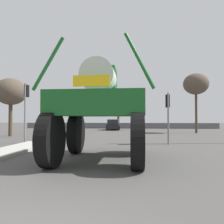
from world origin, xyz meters
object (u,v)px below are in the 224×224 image
Objects in this scene: oversize_sprayer at (101,110)px; traffic_signal_near_left at (26,99)px; sedan_ahead at (113,125)px; traffic_signal_near_right at (168,107)px; bare_tree_far_center at (118,105)px; bare_tree_left at (11,92)px; bare_tree_right at (196,84)px.

oversize_sprayer is 8.32m from traffic_signal_near_left.
sedan_ahead is 1.24× the size of traffic_signal_near_right.
bare_tree_far_center is (-4.48, 23.57, 1.57)m from traffic_signal_near_right.
bare_tree_far_center is at bearing 2.88° from oversize_sprayer.
traffic_signal_near_right is at bearing -21.68° from bare_tree_left.
bare_tree_far_center reaches higher than traffic_signal_near_left.
oversize_sprayer is at bearing -88.40° from bare_tree_far_center.
traffic_signal_near_left is at bearing 47.32° from oversize_sprayer.
bare_tree_left is at bearing 127.18° from traffic_signal_near_left.
bare_tree_right is (8.77, 17.24, 3.53)m from oversize_sprayer.
bare_tree_left is 19.87m from bare_tree_right.
oversize_sprayer is 23.17m from sedan_ahead.
oversize_sprayer is at bearing -122.50° from traffic_signal_near_right.
traffic_signal_near_left is at bearing -52.82° from bare_tree_left.
oversize_sprayer is 19.66m from bare_tree_right.
bare_tree_left reaches higher than sedan_ahead.
bare_tree_right is at bearing -122.09° from sedan_ahead.
bare_tree_right reaches higher than bare_tree_far_center.
traffic_signal_near_right is (4.90, -17.34, 1.73)m from sedan_ahead.
traffic_signal_near_right is 0.49× the size of bare_tree_right.
oversize_sprayer is at bearing -43.95° from traffic_signal_near_left.
traffic_signal_near_right is 12.96m from bare_tree_right.
traffic_signal_near_left is at bearing -142.01° from bare_tree_right.
traffic_signal_near_left is 18.86m from bare_tree_right.
bare_tree_far_center is (0.42, 6.23, 3.30)m from sedan_ahead.
traffic_signal_near_right is at bearing -79.23° from bare_tree_far_center.
bare_tree_far_center is at bearing 100.77° from traffic_signal_near_right.
bare_tree_right is at bearing 66.04° from traffic_signal_near_right.
sedan_ahead is 18.13m from traffic_signal_near_left.
oversize_sprayer reaches higher than traffic_signal_near_right.
traffic_signal_near_left is at bearing -102.28° from bare_tree_far_center.
bare_tree_right is 1.29× the size of bare_tree_far_center.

